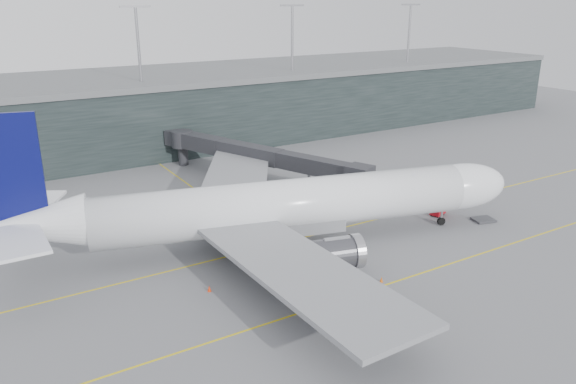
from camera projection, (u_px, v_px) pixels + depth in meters
ground at (226, 243)px, 74.36m from camera, size 320.00×320.00×0.00m
taxiline_a at (239, 254)px, 71.13m from camera, size 160.00×0.25×0.02m
taxiline_b at (308, 310)px, 58.21m from camera, size 160.00×0.25×0.02m
taxiline_lead_main at (201, 194)px, 92.96m from camera, size 0.25×60.00×0.02m
terminal at (107, 113)px, 118.70m from camera, size 240.00×36.00×29.00m
main_aircraft at (282, 206)px, 71.97m from camera, size 67.65×62.33×19.21m
jet_bridge at (253, 150)px, 100.32m from camera, size 19.48×43.38×6.74m
gse_cart at (438, 210)px, 83.45m from camera, size 2.68×2.12×1.60m
baggage_dolly at (483, 220)px, 81.57m from camera, size 3.46×3.03×0.30m
uld_a at (168, 219)px, 79.61m from camera, size 2.23×1.88×1.87m
uld_b at (181, 211)px, 82.95m from camera, size 2.18×1.93×1.68m
uld_c at (194, 213)px, 81.68m from camera, size 2.52×2.27×1.89m
cone_nose at (435, 205)px, 86.93m from camera, size 0.48×0.48×0.76m
cone_wing_stbd at (381, 280)px, 63.88m from camera, size 0.41×0.41×0.66m
cone_wing_port at (255, 200)px, 89.18m from camera, size 0.46×0.46×0.73m
cone_tail at (209, 289)px, 61.85m from camera, size 0.43×0.43×0.69m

